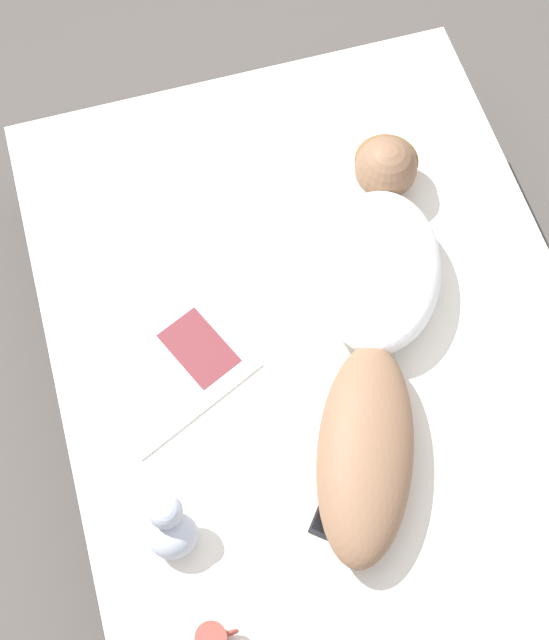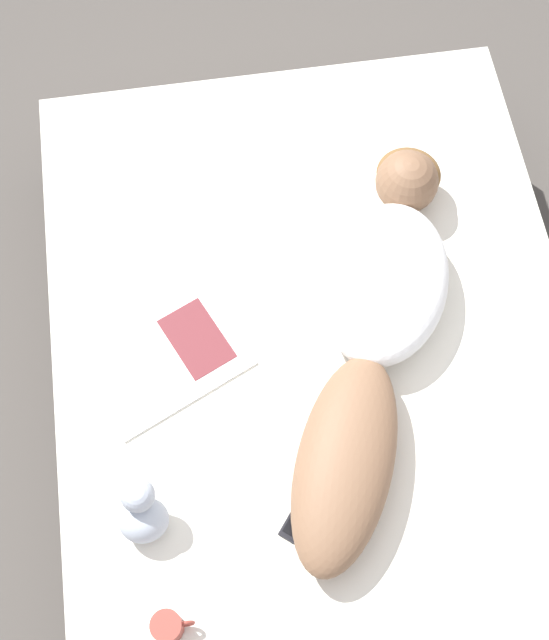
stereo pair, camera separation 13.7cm
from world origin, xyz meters
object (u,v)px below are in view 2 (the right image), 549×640
(person, at_px, (375,327))
(open_magazine, at_px, (166,357))
(coffee_mug, at_px, (168,627))
(cell_phone, at_px, (301,518))

(person, bearing_deg, open_magazine, -160.65)
(coffee_mug, relative_size, cell_phone, 0.75)
(open_magazine, xyz_separation_m, cell_phone, (0.31, -0.51, 0.00))
(person, relative_size, open_magazine, 2.48)
(open_magazine, height_order, cell_phone, same)
(person, bearing_deg, cell_phone, -98.16)
(coffee_mug, bearing_deg, person, 46.89)
(coffee_mug, bearing_deg, cell_phone, 30.78)
(coffee_mug, xyz_separation_m, cell_phone, (0.37, 0.22, -0.03))
(person, distance_m, cell_phone, 0.56)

